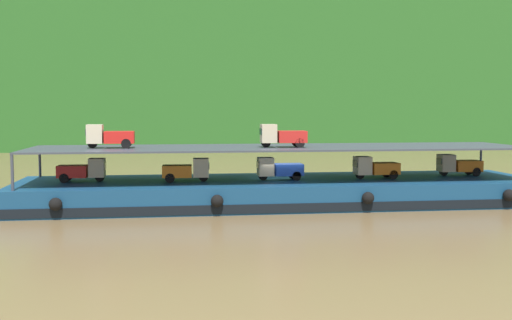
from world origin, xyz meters
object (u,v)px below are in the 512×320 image
Objects in this scene: mini_truck_lower_bow at (458,165)px; mini_truck_upper_mid at (282,136)px; cargo_barge at (280,192)px; mini_truck_lower_mid at (279,169)px; mini_truck_lower_stern at (82,170)px; mini_truck_lower_fore at (375,167)px; mini_truck_lower_aft at (187,170)px; mini_truck_upper_stern at (110,136)px.

mini_truck_lower_bow is 1.00× the size of mini_truck_upper_mid.
cargo_barge is 1.49m from mini_truck_lower_mid.
mini_truck_lower_stern and mini_truck_lower_fore have the same top height.
mini_truck_lower_bow is at bearing 3.51° from mini_truck_lower_aft.
mini_truck_lower_mid is at bearing 113.17° from mini_truck_upper_mid.
mini_truck_lower_mid is at bearing -175.38° from mini_truck_lower_bow.
mini_truck_upper_stern reaches higher than mini_truck_lower_bow.
mini_truck_upper_stern and mini_truck_upper_mid have the same top height.
mini_truck_lower_bow is 12.02m from mini_truck_upper_mid.
mini_truck_lower_aft is 1.01× the size of mini_truck_upper_mid.
mini_truck_lower_aft is 4.90m from mini_truck_upper_stern.
mini_truck_lower_mid is 0.99× the size of mini_truck_lower_fore.
mini_truck_upper_mid reaches higher than mini_truck_lower_fore.
cargo_barge is 11.45× the size of mini_truck_upper_stern.
mini_truck_lower_stern is 2.61m from mini_truck_upper_stern.
mini_truck_lower_stern reaches higher than cargo_barge.
cargo_barge is 11.41× the size of mini_truck_lower_bow.
cargo_barge is 5.90m from mini_truck_lower_aft.
mini_truck_upper_stern is 10.15m from mini_truck_upper_mid.
mini_truck_lower_stern is at bearing 178.44° from cargo_barge.
cargo_barge is 3.51m from mini_truck_upper_mid.
cargo_barge is 6.05m from mini_truck_lower_fore.
cargo_barge is 11.39× the size of mini_truck_lower_stern.
mini_truck_upper_mid is at bearing -177.32° from mini_truck_lower_fore.
mini_truck_lower_fore is 16.14m from mini_truck_upper_stern.
mini_truck_lower_aft is 1.01× the size of mini_truck_lower_bow.
mini_truck_upper_stern is at bearing 178.17° from mini_truck_lower_mid.
mini_truck_upper_stern is at bearing -179.77° from cargo_barge.
mini_truck_lower_aft is (-5.70, -0.47, 1.44)m from cargo_barge.
mini_truck_lower_aft is at bearing -5.48° from mini_truck_upper_stern.
mini_truck_lower_stern is at bearing 176.65° from mini_truck_lower_mid.
mini_truck_lower_aft reaches higher than cargo_barge.
mini_truck_lower_aft is at bearing -179.66° from mini_truck_lower_fore.
mini_truck_lower_aft and mini_truck_lower_fore have the same top height.
mini_truck_upper_mid reaches higher than mini_truck_lower_mid.
mini_truck_upper_mid is (10.13, -0.63, 0.00)m from mini_truck_upper_stern.
mini_truck_lower_fore is 5.99m from mini_truck_lower_bow.
mini_truck_lower_bow is at bearing 4.62° from mini_truck_lower_mid.
mini_truck_lower_aft is at bearing -175.32° from cargo_barge.
mini_truck_upper_stern reaches higher than mini_truck_lower_stern.
mini_truck_lower_fore is at bearing -2.34° from mini_truck_lower_stern.
mini_truck_lower_stern is 1.00× the size of mini_truck_lower_mid.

